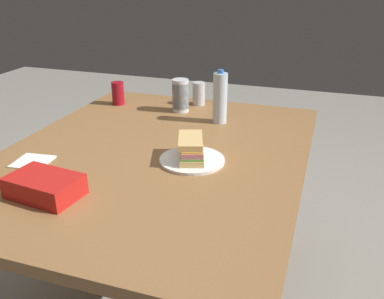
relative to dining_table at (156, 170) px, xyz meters
name	(u,v)px	position (x,y,z in m)	size (l,w,h in m)	color
ground_plane	(161,298)	(0.00, 0.00, -0.69)	(8.00, 8.00, 0.00)	gray
dining_table	(156,170)	(0.00, 0.00, 0.00)	(1.50, 1.19, 0.77)	olive
paper_plate	(192,160)	(-0.05, -0.17, 0.09)	(0.25, 0.25, 0.01)	white
sandwich	(192,148)	(-0.04, -0.17, 0.14)	(0.20, 0.15, 0.08)	#DBB26B
soda_can_red	(118,93)	(0.52, 0.44, 0.15)	(0.07, 0.07, 0.12)	maroon
chip_bag	(45,186)	(-0.45, 0.19, 0.12)	(0.23, 0.15, 0.07)	red
water_bottle_tall	(220,98)	(0.42, -0.16, 0.20)	(0.07, 0.07, 0.25)	silver
plastic_cup_stack	(180,96)	(0.51, 0.08, 0.17)	(0.08, 0.08, 0.17)	silver
soda_can_silver	(199,94)	(0.65, 0.02, 0.15)	(0.07, 0.07, 0.12)	silver
paper_napkin	(32,162)	(-0.25, 0.40, 0.09)	(0.13, 0.13, 0.01)	white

